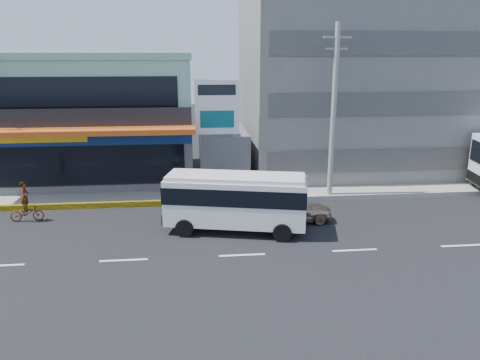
% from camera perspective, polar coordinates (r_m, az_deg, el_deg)
% --- Properties ---
extents(ground, '(120.00, 120.00, 0.00)m').
position_cam_1_polar(ground, '(20.34, 0.24, -9.15)').
color(ground, black).
rests_on(ground, ground).
extents(sidewalk, '(70.00, 5.00, 0.30)m').
position_cam_1_polar(sidewalk, '(29.93, 7.84, -0.85)').
color(sidewalk, gray).
rests_on(sidewalk, ground).
extents(shop_building, '(12.40, 11.70, 8.00)m').
position_cam_1_polar(shop_building, '(33.20, -16.40, 7.07)').
color(shop_building, '#434347').
rests_on(shop_building, ground).
extents(concrete_building, '(16.00, 12.00, 14.00)m').
position_cam_1_polar(concrete_building, '(35.51, 14.19, 12.60)').
color(concrete_building, slate).
rests_on(concrete_building, ground).
extents(gap_structure, '(3.00, 6.00, 3.50)m').
position_cam_1_polar(gap_structure, '(31.19, -2.11, 2.98)').
color(gap_structure, '#434347').
rests_on(gap_structure, ground).
extents(satellite_dish, '(1.50, 1.50, 0.15)m').
position_cam_1_polar(satellite_dish, '(29.86, -2.01, 5.99)').
color(satellite_dish, slate).
rests_on(satellite_dish, gap_structure).
extents(billboard, '(2.60, 0.18, 6.90)m').
position_cam_1_polar(billboard, '(27.86, -2.82, 8.12)').
color(billboard, gray).
rests_on(billboard, ground).
extents(utility_pole_near, '(1.60, 0.30, 10.00)m').
position_cam_1_polar(utility_pole_near, '(27.20, 11.34, 8.13)').
color(utility_pole_near, '#999993').
rests_on(utility_pole_near, ground).
extents(minibus, '(7.05, 3.62, 2.82)m').
position_cam_1_polar(minibus, '(22.39, -0.53, -2.20)').
color(minibus, silver).
rests_on(minibus, ground).
extents(sedan, '(4.01, 1.62, 1.36)m').
position_cam_1_polar(sedan, '(24.10, 6.38, -3.51)').
color(sedan, tan).
rests_on(sedan, ground).
extents(motorcycle_rider, '(1.69, 0.71, 2.11)m').
position_cam_1_polar(motorcycle_rider, '(26.39, -24.59, -3.14)').
color(motorcycle_rider, '#4F1B0B').
rests_on(motorcycle_rider, ground).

